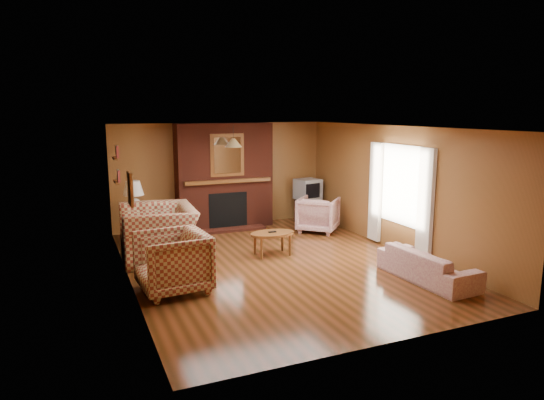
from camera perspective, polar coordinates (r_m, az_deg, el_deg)
name	(u,v)px	position (r m, az deg, el deg)	size (l,w,h in m)	color
floor	(276,264)	(8.67, 0.50, -7.51)	(6.50, 6.50, 0.00)	#42250E
ceiling	(276,127)	(8.25, 0.52, 8.55)	(6.50, 6.50, 0.00)	silver
wall_back	(221,175)	(11.40, -6.01, 2.98)	(6.50, 6.50, 0.00)	brown
wall_front	(391,244)	(5.62, 13.86, -5.10)	(6.50, 6.50, 0.00)	brown
wall_left	(127,209)	(7.75, -16.71, -0.97)	(6.50, 6.50, 0.00)	brown
wall_right	(395,188)	(9.64, 14.28, 1.33)	(6.50, 6.50, 0.00)	brown
fireplace	(224,177)	(11.15, -5.61, 2.73)	(2.20, 0.82, 2.40)	#4F1B11
window_right	(399,194)	(9.46, 14.76, 0.70)	(0.10, 1.85, 2.00)	beige
bookshelf	(117,165)	(9.56, -17.80, 3.90)	(0.09, 0.55, 0.71)	brown
botanical_print	(130,189)	(7.40, -16.33, 1.28)	(0.05, 0.40, 0.50)	brown
pendant_light	(233,143)	(10.42, -4.56, 6.72)	(0.36, 0.36, 0.48)	black
plaid_loveseat	(158,233)	(9.11, -13.23, -3.76)	(1.48, 1.29, 0.96)	maroon
plaid_armchair	(173,262)	(7.42, -11.62, -7.16)	(0.98, 1.01, 0.91)	maroon
floral_sofa	(428,265)	(8.19, 17.83, -7.28)	(1.72, 0.67, 0.50)	beige
floral_armchair	(318,214)	(10.90, 5.45, -1.70)	(0.83, 0.85, 0.77)	beige
coffee_table	(272,235)	(9.08, 0.04, -4.18)	(0.85, 0.53, 0.46)	brown
side_table	(135,228)	(10.36, -15.79, -3.21)	(0.44, 0.44, 0.59)	brown
table_lamp	(134,196)	(10.23, -15.97, 0.49)	(0.42, 0.42, 0.69)	white
tv_stand	(307,210)	(11.90, 4.20, -1.19)	(0.50, 0.46, 0.55)	black
crt_tv	(308,189)	(11.80, 4.24, 1.28)	(0.62, 0.61, 0.49)	#989B9F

